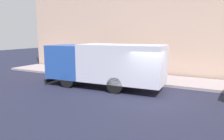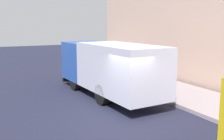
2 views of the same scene
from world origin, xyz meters
The scene contains 8 objects.
ground centered at (0.00, 0.00, 0.00)m, with size 80.00×80.00×0.00m, color #1D1F32.
sidewalk centered at (4.68, 0.00, 0.09)m, with size 3.36×30.00×0.17m, color gray.
building_facade centered at (6.86, 0.00, 5.40)m, with size 0.50×30.00×10.79m, color #CCA993.
large_utility_truck centered at (1.11, 3.49, 1.59)m, with size 2.75×7.90×2.80m.
pedestrian_walking centered at (5.13, 7.04, 1.07)m, with size 0.40×0.40×1.69m.
pedestrian_standing centered at (5.11, 4.48, 1.07)m, with size 0.47×0.47×1.69m.
pedestrian_third centered at (5.02, 5.98, 1.09)m, with size 0.46×0.46×1.74m.
street_sign_post centered at (3.45, 1.75, 1.51)m, with size 0.44×0.08×2.25m.
Camera 1 is at (-10.64, -3.18, 3.39)m, focal length 34.11 mm.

